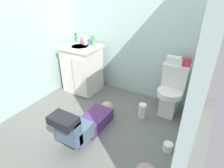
% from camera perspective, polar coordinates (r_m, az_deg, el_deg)
% --- Properties ---
extents(ground_plane, '(2.83, 2.93, 0.04)m').
position_cam_1_polar(ground_plane, '(2.79, -3.82, -10.99)').
color(ground_plane, slate).
extents(wall_back, '(2.49, 0.08, 2.40)m').
position_cam_1_polar(wall_back, '(3.09, 6.29, 18.00)').
color(wall_back, '#ACCAC2').
rests_on(wall_back, ground_plane).
extents(wall_left, '(0.08, 1.93, 2.40)m').
position_cam_1_polar(wall_left, '(3.07, -24.50, 15.66)').
color(wall_left, '#ACCAC2').
rests_on(wall_left, ground_plane).
extents(wall_right, '(0.08, 1.93, 2.40)m').
position_cam_1_polar(wall_right, '(1.85, 27.88, 7.80)').
color(wall_right, '#ACCAC2').
rests_on(wall_right, ground_plane).
extents(toilet, '(0.36, 0.46, 0.75)m').
position_cam_1_polar(toilet, '(2.86, 17.49, -1.99)').
color(toilet, silver).
rests_on(toilet, ground_plane).
extents(vanity_cabinet, '(0.60, 0.53, 0.82)m').
position_cam_1_polar(vanity_cabinet, '(3.36, -8.94, 4.68)').
color(vanity_cabinet, silver).
rests_on(vanity_cabinet, ground_plane).
extents(faucet, '(0.02, 0.02, 0.10)m').
position_cam_1_polar(faucet, '(3.32, -7.99, 12.76)').
color(faucet, silver).
rests_on(faucet, vanity_cabinet).
extents(person_plumber, '(0.39, 1.06, 0.52)m').
position_cam_1_polar(person_plumber, '(2.47, -7.88, -11.49)').
color(person_plumber, '#512D6B').
rests_on(person_plumber, ground_plane).
extents(tissue_box, '(0.22, 0.11, 0.10)m').
position_cam_1_polar(tissue_box, '(2.77, 18.36, 6.83)').
color(tissue_box, silver).
rests_on(tissue_box, toilet).
extents(toiletry_bag, '(0.12, 0.09, 0.11)m').
position_cam_1_polar(toiletry_bag, '(2.74, 21.40, 6.23)').
color(toiletry_bag, '#B22D3F').
rests_on(toiletry_bag, toilet).
extents(soap_dispenser, '(0.06, 0.06, 0.17)m').
position_cam_1_polar(soap_dispenser, '(3.41, -10.82, 13.30)').
color(soap_dispenser, '#479658').
rests_on(soap_dispenser, vanity_cabinet).
extents(bottle_clear, '(0.04, 0.04, 0.11)m').
position_cam_1_polar(bottle_clear, '(3.35, -9.58, 12.86)').
color(bottle_clear, silver).
rests_on(bottle_clear, vanity_cabinet).
extents(bottle_pink, '(0.05, 0.05, 0.14)m').
position_cam_1_polar(bottle_pink, '(3.30, -8.88, 12.91)').
color(bottle_pink, pink).
rests_on(bottle_pink, vanity_cabinet).
extents(bottle_white, '(0.06, 0.06, 0.16)m').
position_cam_1_polar(bottle_white, '(3.24, -8.12, 12.92)').
color(bottle_white, white).
rests_on(bottle_white, vanity_cabinet).
extents(bottle_blue, '(0.06, 0.06, 0.10)m').
position_cam_1_polar(bottle_blue, '(3.22, -6.82, 12.38)').
color(bottle_blue, '#4364B7').
rests_on(bottle_blue, vanity_cabinet).
extents(bottle_green, '(0.05, 0.05, 0.17)m').
position_cam_1_polar(bottle_green, '(3.21, -5.76, 12.97)').
color(bottle_green, '#50984A').
rests_on(bottle_green, vanity_cabinet).
extents(paper_towel_roll, '(0.11, 0.11, 0.22)m').
position_cam_1_polar(paper_towel_roll, '(2.80, 9.10, -7.94)').
color(paper_towel_roll, white).
rests_on(paper_towel_roll, ground_plane).
extents(toilet_paper_roll, '(0.11, 0.11, 0.10)m').
position_cam_1_polar(toilet_paper_roll, '(2.42, 16.48, -17.72)').
color(toilet_paper_roll, white).
rests_on(toilet_paper_roll, ground_plane).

